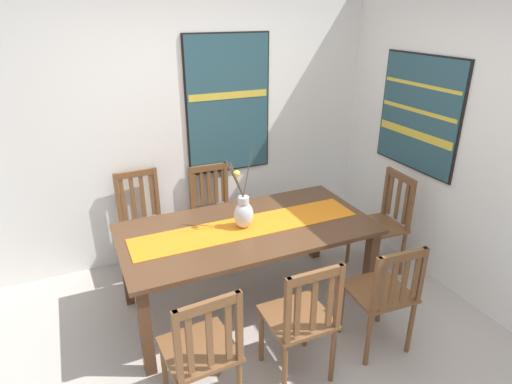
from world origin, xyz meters
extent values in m
cube|color=#B2A89E|center=(0.00, 0.00, -0.01)|extent=(6.40, 6.40, 0.03)
cube|color=silver|center=(0.00, 1.86, 1.35)|extent=(6.40, 0.12, 2.70)
cube|color=silver|center=(1.86, 0.00, 1.35)|extent=(0.12, 6.40, 2.70)
cube|color=#51331E|center=(0.05, 0.70, 0.72)|extent=(2.01, 1.01, 0.03)
cube|color=#51331E|center=(-0.87, 0.28, 0.35)|extent=(0.08, 0.08, 0.71)
cube|color=#51331E|center=(0.98, 0.28, 0.35)|extent=(0.08, 0.08, 0.71)
cube|color=#51331E|center=(-0.87, 1.12, 0.35)|extent=(0.08, 0.08, 0.71)
cube|color=#51331E|center=(0.98, 1.12, 0.35)|extent=(0.08, 0.08, 0.71)
cube|color=orange|center=(0.05, 0.70, 0.74)|extent=(1.85, 0.36, 0.01)
ellipsoid|color=silver|center=(0.02, 0.70, 0.85)|extent=(0.16, 0.13, 0.22)
cylinder|color=silver|center=(0.02, 0.70, 0.98)|extent=(0.09, 0.09, 0.05)
cylinder|color=brown|center=(0.06, 0.70, 1.22)|extent=(0.08, 0.02, 0.42)
cylinder|color=brown|center=(-0.01, 0.74, 1.14)|extent=(0.09, 0.10, 0.27)
cylinder|color=brown|center=(-0.03, 0.75, 1.15)|extent=(0.11, 0.10, 0.29)
cylinder|color=brown|center=(-0.04, 0.68, 1.15)|extent=(0.13, 0.05, 0.29)
sphere|color=#E5CC4C|center=(-0.03, 0.71, 1.21)|extent=(0.05, 0.05, 0.05)
cube|color=brown|center=(-0.63, 1.52, 0.46)|extent=(0.44, 0.44, 0.03)
cylinder|color=brown|center=(-0.44, 1.35, 0.22)|extent=(0.04, 0.04, 0.45)
cylinder|color=brown|center=(-0.80, 1.33, 0.22)|extent=(0.04, 0.04, 0.45)
cylinder|color=brown|center=(-0.46, 1.71, 0.22)|extent=(0.04, 0.04, 0.45)
cylinder|color=brown|center=(-0.82, 1.69, 0.22)|extent=(0.04, 0.04, 0.45)
cube|color=brown|center=(-0.46, 1.72, 0.73)|extent=(0.04, 0.04, 0.51)
cube|color=brown|center=(-0.82, 1.70, 0.73)|extent=(0.04, 0.04, 0.51)
cube|color=brown|center=(-0.64, 1.71, 0.95)|extent=(0.38, 0.05, 0.06)
cube|color=brown|center=(-0.50, 1.72, 0.71)|extent=(0.04, 0.02, 0.42)
cube|color=brown|center=(-0.59, 1.72, 0.71)|extent=(0.04, 0.02, 0.42)
cube|color=brown|center=(-0.68, 1.71, 0.71)|extent=(0.04, 0.02, 0.42)
cube|color=brown|center=(-0.77, 1.71, 0.71)|extent=(0.04, 0.02, 0.42)
cube|color=brown|center=(0.07, 1.55, 0.46)|extent=(0.43, 0.43, 0.03)
cylinder|color=brown|center=(0.25, 1.37, 0.22)|extent=(0.04, 0.04, 0.45)
cylinder|color=brown|center=(-0.11, 1.37, 0.22)|extent=(0.04, 0.04, 0.45)
cylinder|color=brown|center=(0.25, 1.73, 0.22)|extent=(0.04, 0.04, 0.45)
cylinder|color=brown|center=(-0.11, 1.73, 0.22)|extent=(0.04, 0.04, 0.45)
cube|color=brown|center=(0.25, 1.74, 0.70)|extent=(0.04, 0.04, 0.45)
cube|color=brown|center=(-0.11, 1.74, 0.70)|extent=(0.04, 0.04, 0.45)
cube|color=brown|center=(0.07, 1.74, 0.89)|extent=(0.38, 0.04, 0.06)
cube|color=brown|center=(0.23, 1.74, 0.68)|extent=(0.04, 0.02, 0.36)
cube|color=brown|center=(0.15, 1.74, 0.68)|extent=(0.04, 0.02, 0.36)
cube|color=brown|center=(0.07, 1.74, 0.68)|extent=(0.04, 0.02, 0.36)
cube|color=brown|center=(0.00, 1.74, 0.68)|extent=(0.04, 0.02, 0.36)
cube|color=brown|center=(-0.08, 1.74, 0.68)|extent=(0.04, 0.02, 0.36)
cube|color=brown|center=(1.39, 0.70, 0.46)|extent=(0.45, 0.45, 0.03)
cylinder|color=brown|center=(1.20, 0.53, 0.22)|extent=(0.04, 0.04, 0.45)
cylinder|color=brown|center=(1.22, 0.89, 0.22)|extent=(0.04, 0.04, 0.45)
cylinder|color=brown|center=(1.55, 0.51, 0.22)|extent=(0.04, 0.04, 0.45)
cylinder|color=brown|center=(1.58, 0.87, 0.22)|extent=(0.04, 0.04, 0.45)
cube|color=brown|center=(1.56, 0.51, 0.72)|extent=(0.04, 0.04, 0.49)
cube|color=brown|center=(1.59, 0.87, 0.72)|extent=(0.04, 0.04, 0.49)
cube|color=brown|center=(1.58, 0.69, 0.93)|extent=(0.06, 0.38, 0.06)
cube|color=brown|center=(1.57, 0.58, 0.70)|extent=(0.02, 0.04, 0.40)
cube|color=brown|center=(1.58, 0.69, 0.70)|extent=(0.02, 0.04, 0.40)
cube|color=brown|center=(1.58, 0.80, 0.70)|extent=(0.02, 0.04, 0.40)
cube|color=brown|center=(0.06, -0.12, 0.46)|extent=(0.42, 0.42, 0.03)
cylinder|color=brown|center=(-0.12, 0.06, 0.22)|extent=(0.04, 0.04, 0.45)
cylinder|color=brown|center=(0.24, 0.06, 0.22)|extent=(0.04, 0.04, 0.45)
cylinder|color=brown|center=(-0.12, -0.30, 0.22)|extent=(0.04, 0.04, 0.45)
cylinder|color=brown|center=(0.24, -0.30, 0.22)|extent=(0.04, 0.04, 0.45)
cube|color=brown|center=(-0.12, -0.31, 0.71)|extent=(0.04, 0.04, 0.46)
cube|color=brown|center=(0.24, -0.31, 0.71)|extent=(0.04, 0.04, 0.46)
cube|color=brown|center=(0.06, -0.31, 0.91)|extent=(0.38, 0.03, 0.06)
cube|color=brown|center=(-0.05, -0.31, 0.69)|extent=(0.04, 0.02, 0.37)
cube|color=brown|center=(0.06, -0.31, 0.69)|extent=(0.04, 0.02, 0.37)
cube|color=brown|center=(0.17, -0.31, 0.69)|extent=(0.04, 0.02, 0.37)
cube|color=brown|center=(-0.62, -0.14, 0.46)|extent=(0.45, 0.45, 0.03)
cylinder|color=brown|center=(-0.81, 0.03, 0.22)|extent=(0.04, 0.04, 0.45)
cylinder|color=brown|center=(-0.45, 0.06, 0.22)|extent=(0.04, 0.04, 0.45)
cube|color=brown|center=(-0.79, -0.34, 0.71)|extent=(0.04, 0.04, 0.47)
cube|color=brown|center=(-0.43, -0.31, 0.71)|extent=(0.04, 0.04, 0.47)
cube|color=brown|center=(-0.61, -0.33, 0.91)|extent=(0.38, 0.06, 0.06)
cube|color=brown|center=(-0.72, -0.33, 0.69)|extent=(0.04, 0.02, 0.38)
cube|color=brown|center=(-0.61, -0.33, 0.69)|extent=(0.04, 0.02, 0.38)
cube|color=brown|center=(-0.49, -0.32, 0.69)|extent=(0.04, 0.02, 0.38)
cube|color=brown|center=(0.74, -0.12, 0.46)|extent=(0.44, 0.44, 0.03)
cylinder|color=brown|center=(0.57, 0.08, 0.22)|extent=(0.04, 0.04, 0.45)
cylinder|color=brown|center=(0.93, 0.05, 0.22)|extent=(0.04, 0.04, 0.45)
cylinder|color=brown|center=(0.55, -0.28, 0.22)|extent=(0.04, 0.04, 0.45)
cylinder|color=brown|center=(0.91, -0.31, 0.22)|extent=(0.04, 0.04, 0.45)
cube|color=brown|center=(0.55, -0.29, 0.68)|extent=(0.04, 0.04, 0.42)
cube|color=brown|center=(0.91, -0.32, 0.68)|extent=(0.04, 0.04, 0.42)
cube|color=brown|center=(0.73, -0.31, 0.86)|extent=(0.38, 0.05, 0.06)
cube|color=brown|center=(0.59, -0.30, 0.67)|extent=(0.04, 0.02, 0.33)
cube|color=brown|center=(0.68, -0.30, 0.67)|extent=(0.04, 0.02, 0.33)
cube|color=brown|center=(0.77, -0.31, 0.67)|extent=(0.04, 0.02, 0.33)
cube|color=brown|center=(0.86, -0.31, 0.67)|extent=(0.04, 0.02, 0.33)
cube|color=black|center=(0.32, 1.80, 1.48)|extent=(0.85, 0.04, 1.33)
cube|color=#284C56|center=(0.32, 1.78, 1.48)|extent=(0.82, 0.01, 1.30)
cube|color=gold|center=(0.32, 1.77, 1.58)|extent=(0.79, 0.00, 0.07)
cube|color=black|center=(1.80, 0.81, 1.47)|extent=(0.04, 0.96, 1.04)
cube|color=#284C56|center=(1.78, 0.81, 1.47)|extent=(0.01, 0.93, 1.01)
cube|color=gold|center=(1.77, 0.81, 1.50)|extent=(0.00, 0.90, 0.04)
cube|color=gold|center=(1.77, 0.81, 1.72)|extent=(0.00, 0.90, 0.03)
cube|color=gold|center=(1.77, 0.81, 1.28)|extent=(0.00, 0.90, 0.07)
camera|label=1|loc=(-1.12, -2.10, 2.36)|focal=30.15mm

